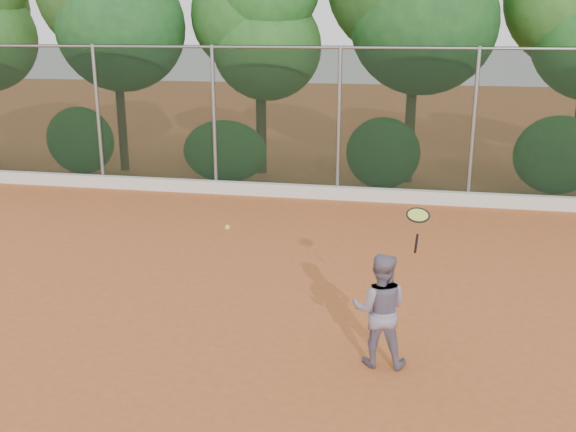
# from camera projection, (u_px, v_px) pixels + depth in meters

# --- Properties ---
(ground) EXTENTS (80.00, 80.00, 0.00)m
(ground) POSITION_uv_depth(u_px,v_px,m) (274.00, 325.00, 8.68)
(ground) COLOR #B45A2A
(ground) RESTS_ON ground
(concrete_curb) EXTENTS (24.00, 0.20, 0.30)m
(concrete_curb) POSITION_uv_depth(u_px,v_px,m) (336.00, 193.00, 15.06)
(concrete_curb) COLOR silver
(concrete_curb) RESTS_ON ground
(tennis_player) EXTENTS (0.68, 0.53, 1.39)m
(tennis_player) POSITION_uv_depth(u_px,v_px,m) (380.00, 310.00, 7.50)
(tennis_player) COLOR slate
(tennis_player) RESTS_ON ground
(chainlink_fence) EXTENTS (24.09, 0.09, 3.50)m
(chainlink_fence) POSITION_uv_depth(u_px,v_px,m) (339.00, 119.00, 14.75)
(chainlink_fence) COLOR black
(chainlink_fence) RESTS_ON ground
(foliage_backdrop) EXTENTS (23.70, 3.63, 7.55)m
(foliage_backdrop) POSITION_uv_depth(u_px,v_px,m) (329.00, 6.00, 16.00)
(foliage_backdrop) COLOR #3B2816
(foliage_backdrop) RESTS_ON ground
(tennis_racket) EXTENTS (0.30, 0.28, 0.54)m
(tennis_racket) POSITION_uv_depth(u_px,v_px,m) (418.00, 218.00, 7.03)
(tennis_racket) COLOR black
(tennis_racket) RESTS_ON ground
(tennis_ball_in_flight) EXTENTS (0.06, 0.06, 0.06)m
(tennis_ball_in_flight) POSITION_uv_depth(u_px,v_px,m) (227.00, 227.00, 7.74)
(tennis_ball_in_flight) COLOR #BDE634
(tennis_ball_in_flight) RESTS_ON ground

